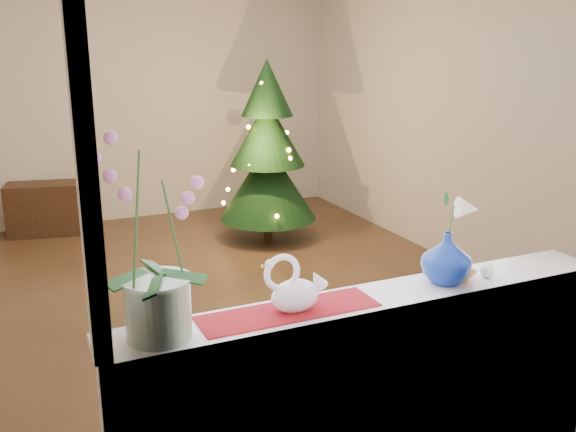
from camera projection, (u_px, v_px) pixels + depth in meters
name	position (u px, v px, depth m)	size (l,w,h in m)	color
ground	(205.00, 297.00, 4.89)	(5.00, 5.00, 0.00)	#3E2519
wall_back	(128.00, 93.00, 6.72)	(4.50, 0.10, 2.70)	beige
wall_front	(398.00, 199.00, 2.34)	(4.50, 0.10, 2.70)	beige
wall_right	(454.00, 106.00, 5.43)	(0.10, 5.00, 2.70)	beige
window_apron	(382.00, 412.00, 2.62)	(2.20, 0.08, 0.88)	white
windowsill	(375.00, 300.00, 2.57)	(2.20, 0.26, 0.04)	white
window_frame	(398.00, 101.00, 2.27)	(2.22, 0.06, 1.60)	white
runner	(289.00, 311.00, 2.42)	(0.70, 0.20, 0.01)	maroon
orchid_pot	(154.00, 238.00, 2.12)	(0.25, 0.25, 0.72)	white
swan	(295.00, 283.00, 2.40)	(0.26, 0.12, 0.22)	white
blue_vase	(447.00, 254.00, 2.67)	(0.24, 0.24, 0.25)	navy
lily	(451.00, 203.00, 2.61)	(0.14, 0.08, 0.19)	beige
paperweight	(487.00, 270.00, 2.76)	(0.06, 0.06, 0.06)	white
amber_dish	(455.00, 276.00, 2.73)	(0.14, 0.14, 0.03)	#A9561E
xmas_tree	(268.00, 151.00, 6.13)	(0.94, 0.94, 1.73)	black
side_table	(44.00, 209.00, 6.41)	(0.69, 0.35, 0.52)	black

